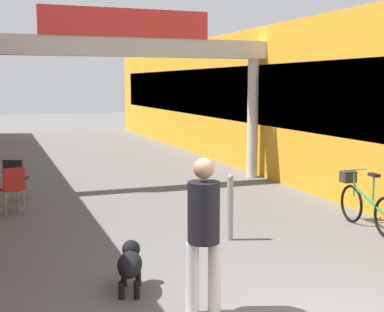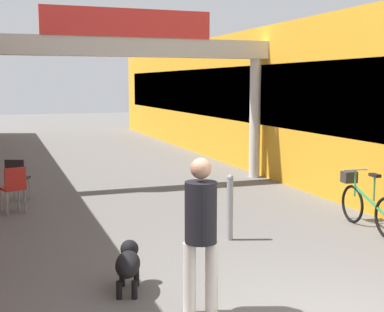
{
  "view_description": "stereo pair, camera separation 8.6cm",
  "coord_description": "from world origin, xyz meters",
  "px_view_note": "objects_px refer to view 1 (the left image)",
  "views": [
    {
      "loc": [
        -2.91,
        -4.01,
        2.46
      ],
      "look_at": [
        0.0,
        3.9,
        1.3
      ],
      "focal_mm": 50.0,
      "sensor_mm": 36.0,
      "label": 1
    },
    {
      "loc": [
        -2.83,
        -4.04,
        2.46
      ],
      "look_at": [
        0.0,
        3.9,
        1.3
      ],
      "focal_mm": 50.0,
      "sensor_mm": 36.0,
      "label": 2
    }
  ],
  "objects_px": {
    "bollard_post_metal": "(230,207)",
    "cafe_chair_black_farther": "(15,176)",
    "dog_on_leash": "(130,263)",
    "cafe_chair_red_nearer": "(13,186)",
    "pedestrian_with_dog": "(204,226)",
    "bicycle_green_second": "(365,203)"
  },
  "relations": [
    {
      "from": "pedestrian_with_dog",
      "to": "dog_on_leash",
      "type": "relative_size",
      "value": 2.16
    },
    {
      "from": "dog_on_leash",
      "to": "bicycle_green_second",
      "type": "height_order",
      "value": "bicycle_green_second"
    },
    {
      "from": "pedestrian_with_dog",
      "to": "bicycle_green_second",
      "type": "distance_m",
      "value": 4.45
    },
    {
      "from": "bollard_post_metal",
      "to": "cafe_chair_black_farther",
      "type": "distance_m",
      "value": 5.08
    },
    {
      "from": "dog_on_leash",
      "to": "cafe_chair_red_nearer",
      "type": "xyz_separation_m",
      "value": [
        -1.18,
        4.44,
        0.2
      ]
    },
    {
      "from": "bollard_post_metal",
      "to": "cafe_chair_black_farther",
      "type": "height_order",
      "value": "bollard_post_metal"
    },
    {
      "from": "bicycle_green_second",
      "to": "cafe_chair_red_nearer",
      "type": "distance_m",
      "value": 6.38
    },
    {
      "from": "pedestrian_with_dog",
      "to": "bicycle_green_second",
      "type": "relative_size",
      "value": 1.0
    },
    {
      "from": "bollard_post_metal",
      "to": "cafe_chair_red_nearer",
      "type": "xyz_separation_m",
      "value": [
        -3.14,
        2.95,
        0.01
      ]
    },
    {
      "from": "dog_on_leash",
      "to": "cafe_chair_black_farther",
      "type": "bearing_deg",
      "value": 101.18
    },
    {
      "from": "cafe_chair_red_nearer",
      "to": "cafe_chair_black_farther",
      "type": "xyz_separation_m",
      "value": [
        0.08,
        1.1,
        0.0
      ]
    },
    {
      "from": "bicycle_green_second",
      "to": "cafe_chair_red_nearer",
      "type": "bearing_deg",
      "value": 150.92
    },
    {
      "from": "pedestrian_with_dog",
      "to": "bollard_post_metal",
      "type": "bearing_deg",
      "value": 59.89
    },
    {
      "from": "dog_on_leash",
      "to": "bollard_post_metal",
      "type": "xyz_separation_m",
      "value": [
        1.97,
        1.49,
        0.19
      ]
    },
    {
      "from": "dog_on_leash",
      "to": "bicycle_green_second",
      "type": "xyz_separation_m",
      "value": [
        4.4,
        1.34,
        0.09
      ]
    },
    {
      "from": "pedestrian_with_dog",
      "to": "cafe_chair_red_nearer",
      "type": "height_order",
      "value": "pedestrian_with_dog"
    },
    {
      "from": "bicycle_green_second",
      "to": "cafe_chair_black_farther",
      "type": "bearing_deg",
      "value": 142.6
    },
    {
      "from": "pedestrian_with_dog",
      "to": "bicycle_green_second",
      "type": "bearing_deg",
      "value": 30.33
    },
    {
      "from": "bollard_post_metal",
      "to": "dog_on_leash",
      "type": "bearing_deg",
      "value": -142.81
    },
    {
      "from": "bollard_post_metal",
      "to": "cafe_chair_red_nearer",
      "type": "relative_size",
      "value": 1.18
    },
    {
      "from": "pedestrian_with_dog",
      "to": "bollard_post_metal",
      "type": "relative_size",
      "value": 1.61
    },
    {
      "from": "cafe_chair_red_nearer",
      "to": "dog_on_leash",
      "type": "bearing_deg",
      "value": -75.17
    }
  ]
}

